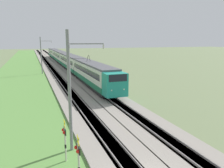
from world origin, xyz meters
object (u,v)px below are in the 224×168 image
at_px(crossing_signal_aux, 65,137).
at_px(catenary_mast_mid, 42,55).
at_px(crossing_signal_near, 78,158).
at_px(passenger_train, 65,59).
at_px(catenary_mast_near, 70,92).

height_order(crossing_signal_aux, catenary_mast_mid, catenary_mast_mid).
height_order(crossing_signal_near, crossing_signal_aux, crossing_signal_near).
distance_m(passenger_train, catenary_mast_near, 50.71).
bearing_deg(crossing_signal_near, catenary_mast_mid, -90.57).
distance_m(crossing_signal_near, catenary_mast_mid, 41.85).
bearing_deg(catenary_mast_near, crossing_signal_aux, 152.81).
xyz_separation_m(crossing_signal_near, catenary_mast_mid, (41.78, -0.42, 2.52)).
height_order(crossing_signal_near, catenary_mast_near, catenary_mast_near).
distance_m(crossing_signal_aux, catenary_mast_near, 2.99).
relative_size(passenger_train, crossing_signal_aux, 28.58).
xyz_separation_m(crossing_signal_aux, catenary_mast_near, (1.32, -0.68, 2.59)).
xyz_separation_m(crossing_signal_near, crossing_signal_aux, (2.84, 0.26, -0.10)).
height_order(crossing_signal_aux, catenary_mast_near, catenary_mast_near).
bearing_deg(passenger_train, crossing_signal_aux, -8.53).
relative_size(crossing_signal_near, catenary_mast_mid, 0.36).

